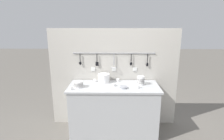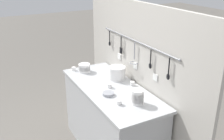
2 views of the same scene
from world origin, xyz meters
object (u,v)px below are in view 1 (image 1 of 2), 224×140
at_px(steel_mixing_bowl, 124,87).
at_px(cup_front_right, 118,80).
at_px(plate_stack, 104,78).
at_px(cup_beside_plates, 95,81).
at_px(bowl_stack_short_front, 141,81).
at_px(cup_by_caddy, 114,85).
at_px(cup_back_left, 138,87).
at_px(cup_edge_far, 71,88).
at_px(bowl_stack_wide_centre, 79,84).

distance_m(steel_mixing_bowl, cup_front_right, 0.35).
distance_m(plate_stack, cup_beside_plates, 0.17).
xyz_separation_m(bowl_stack_short_front, cup_by_caddy, (-0.44, -0.07, -0.05)).
height_order(bowl_stack_short_front, cup_back_left, bowl_stack_short_front).
bearing_deg(steel_mixing_bowl, cup_back_left, 0.33).
bearing_deg(bowl_stack_short_front, cup_beside_plates, 169.48).
bearing_deg(cup_beside_plates, bowl_stack_short_front, -10.52).
distance_m(bowl_stack_short_front, plate_stack, 0.63).
xyz_separation_m(cup_edge_far, cup_front_right, (0.73, 0.42, 0.00)).
distance_m(bowl_stack_short_front, cup_back_left, 0.18).
height_order(bowl_stack_wide_centre, cup_edge_far, bowl_stack_wide_centre).
bearing_deg(cup_front_right, cup_edge_far, -149.99).
distance_m(cup_beside_plates, cup_front_right, 0.40).
distance_m(bowl_stack_short_front, cup_front_right, 0.42).
xyz_separation_m(bowl_stack_wide_centre, steel_mixing_bowl, (0.71, -0.03, -0.04)).
distance_m(bowl_stack_wide_centre, cup_by_caddy, 0.56).
relative_size(bowl_stack_wide_centre, cup_beside_plates, 2.86).
relative_size(cup_beside_plates, cup_front_right, 1.00).
xyz_separation_m(plate_stack, cup_beside_plates, (-0.16, 0.03, -0.05)).
relative_size(steel_mixing_bowl, cup_back_left, 2.41).
relative_size(bowl_stack_wide_centre, cup_front_right, 2.86).
bearing_deg(plate_stack, cup_beside_plates, 170.82).
bearing_deg(steel_mixing_bowl, cup_edge_far, -174.65).
xyz_separation_m(steel_mixing_bowl, cup_beside_plates, (-0.48, 0.31, 0.01)).
height_order(cup_edge_far, cup_front_right, same).
bearing_deg(cup_back_left, cup_front_right, 131.72).
bearing_deg(cup_front_right, bowl_stack_wide_centre, -153.62).
relative_size(plate_stack, cup_back_left, 3.93).
relative_size(steel_mixing_bowl, cup_by_caddy, 2.41).
distance_m(plate_stack, cup_front_right, 0.25).
bearing_deg(bowl_stack_short_front, bowl_stack_wide_centre, -172.33).
height_order(plate_stack, cup_by_caddy, plate_stack).
xyz_separation_m(steel_mixing_bowl, cup_edge_far, (-0.81, -0.08, 0.01)).
relative_size(cup_edge_far, cup_back_left, 1.00).
relative_size(cup_beside_plates, cup_back_left, 1.00).
xyz_separation_m(cup_edge_far, cup_by_caddy, (0.66, 0.17, 0.00)).
bearing_deg(cup_by_caddy, cup_front_right, 74.11).
distance_m(steel_mixing_bowl, cup_back_left, 0.22).
xyz_separation_m(bowl_stack_short_front, steel_mixing_bowl, (-0.29, -0.17, -0.06)).
height_order(plate_stack, cup_front_right, plate_stack).
xyz_separation_m(plate_stack, cup_back_left, (0.55, -0.28, -0.05)).
xyz_separation_m(plate_stack, cup_edge_far, (-0.48, -0.36, -0.05)).
xyz_separation_m(bowl_stack_short_front, cup_beside_plates, (-0.77, 0.14, -0.05)).
distance_m(plate_stack, cup_edge_far, 0.61).
height_order(steel_mixing_bowl, cup_back_left, cup_back_left).
height_order(cup_back_left, cup_front_right, same).
height_order(cup_edge_far, cup_by_caddy, same).
height_order(cup_by_caddy, cup_front_right, same).
bearing_deg(cup_back_left, bowl_stack_short_front, 68.12).
bearing_deg(plate_stack, cup_back_left, -27.29).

